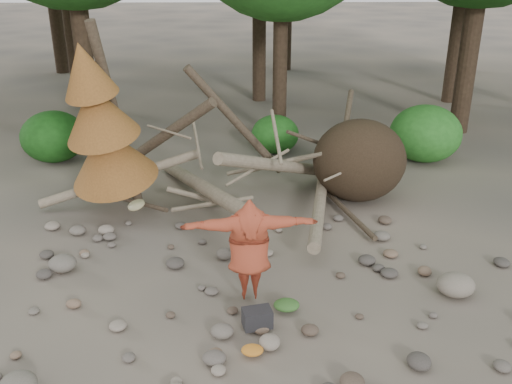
{
  "coord_description": "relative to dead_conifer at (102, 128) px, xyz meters",
  "views": [
    {
      "loc": [
        -0.12,
        -8.3,
        5.59
      ],
      "look_at": [
        0.09,
        1.5,
        1.4
      ],
      "focal_mm": 40.0,
      "sensor_mm": 36.0,
      "label": 1
    }
  ],
  "objects": [
    {
      "name": "boulder_mid_right",
      "position": [
        6.66,
        -3.26,
        -1.91
      ],
      "size": [
        0.67,
        0.6,
        0.4
      ],
      "primitive_type": "ellipsoid",
      "color": "gray",
      "rests_on": "ground"
    },
    {
      "name": "dead_conifer",
      "position": [
        0.0,
        0.0,
        0.0
      ],
      "size": [
        2.06,
        2.16,
        4.35
      ],
      "color": "#4C3F30",
      "rests_on": "ground"
    },
    {
      "name": "ground",
      "position": [
        3.12,
        -3.37,
        -2.11
      ],
      "size": [
        120.0,
        120.0,
        0.0
      ],
      "primitive_type": "plane",
      "color": "#514C44",
      "rests_on": "ground"
    },
    {
      "name": "deadfall_pile",
      "position": [
        5.13,
        0.87,
        -1.16
      ],
      "size": [
        8.55,
        5.24,
        3.3
      ],
      "color": "#332619",
      "rests_on": "ground"
    },
    {
      "name": "bush_right",
      "position": [
        8.12,
        3.63,
        -1.31
      ],
      "size": [
        2.0,
        2.0,
        1.6
      ],
      "primitive_type": "ellipsoid",
      "color": "#2E7C26",
      "rests_on": "ground"
    },
    {
      "name": "bush_left",
      "position": [
        -2.38,
        3.83,
        -1.39
      ],
      "size": [
        1.8,
        1.8,
        1.44
      ],
      "primitive_type": "ellipsoid",
      "color": "#1A5316",
      "rests_on": "ground"
    },
    {
      "name": "boulder_front_left",
      "position": [
        -0.1,
        -5.51,
        -1.96
      ],
      "size": [
        0.51,
        0.45,
        0.3
      ],
      "primitive_type": "ellipsoid",
      "color": "#6A6458",
      "rests_on": "ground"
    },
    {
      "name": "cloth_orange",
      "position": [
        3.09,
        -4.83,
        -2.05
      ],
      "size": [
        0.33,
        0.27,
        0.12
      ],
      "primitive_type": "ellipsoid",
      "color": "#C47321",
      "rests_on": "ground"
    },
    {
      "name": "bush_mid",
      "position": [
        3.92,
        4.43,
        -1.55
      ],
      "size": [
        1.4,
        1.4,
        1.12
      ],
      "primitive_type": "ellipsoid",
      "color": "#24691E",
      "rests_on": "ground"
    },
    {
      "name": "boulder_mid_left",
      "position": [
        -0.44,
        -2.29,
        -1.95
      ],
      "size": [
        0.53,
        0.47,
        0.32
      ],
      "primitive_type": "ellipsoid",
      "color": "#6A6359",
      "rests_on": "ground"
    },
    {
      "name": "backpack",
      "position": [
        3.18,
        -4.17,
        -1.96
      ],
      "size": [
        0.51,
        0.4,
        0.3
      ],
      "primitive_type": "cube",
      "rotation": [
        0.0,
        0.0,
        0.23
      ],
      "color": "black",
      "rests_on": "ground"
    },
    {
      "name": "cloth_green",
      "position": [
        3.68,
        -3.7,
        -2.03
      ],
      "size": [
        0.43,
        0.36,
        0.16
      ],
      "primitive_type": "ellipsoid",
      "color": "#356428",
      "rests_on": "ground"
    },
    {
      "name": "frisbee_thrower",
      "position": [
        3.06,
        -3.32,
        -1.12
      ],
      "size": [
        3.02,
        0.98,
        1.99
      ],
      "color": "#A03B24",
      "rests_on": "ground"
    }
  ]
}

